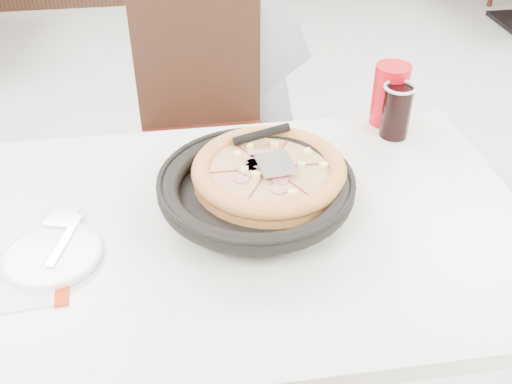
{
  "coord_description": "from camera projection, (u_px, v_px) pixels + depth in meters",
  "views": [
    {
      "loc": [
        -0.47,
        -1.09,
        1.54
      ],
      "look_at": [
        -0.32,
        -0.09,
        0.8
      ],
      "focal_mm": 42.0,
      "sensor_mm": 36.0,
      "label": 1
    }
  ],
  "objects": [
    {
      "name": "cola_glass",
      "position": [
        396.0,
        113.0,
        1.49
      ],
      "size": [
        0.07,
        0.07,
        0.13
      ],
      "primitive_type": "cylinder",
      "rotation": [
        0.0,
        0.0,
        -0.06
      ],
      "color": "black",
      "rests_on": "main_table"
    },
    {
      "name": "trivet",
      "position": [
        269.0,
        193.0,
        1.3
      ],
      "size": [
        0.13,
        0.13,
        0.04
      ],
      "primitive_type": "cylinder",
      "rotation": [
        0.0,
        0.0,
        -0.06
      ],
      "color": "black",
      "rests_on": "main_table"
    },
    {
      "name": "pizza_server",
      "position": [
        275.0,
        164.0,
        1.25
      ],
      "size": [
        0.08,
        0.1,
        0.0
      ],
      "primitive_type": "cube",
      "rotation": [
        0.0,
        0.0,
        0.11
      ],
      "color": "silver",
      "rests_on": "pizza"
    },
    {
      "name": "fork",
      "position": [
        65.0,
        239.0,
        1.17
      ],
      "size": [
        0.06,
        0.16,
        0.0
      ],
      "primitive_type": "cube",
      "rotation": [
        0.0,
        0.0,
        -0.27
      ],
      "color": "silver",
      "rests_on": "side_plate"
    },
    {
      "name": "red_cup",
      "position": [
        390.0,
        95.0,
        1.53
      ],
      "size": [
        0.1,
        0.1,
        0.16
      ],
      "primitive_type": "cylinder",
      "rotation": [
        0.0,
        0.0,
        -0.06
      ],
      "color": "red",
      "rests_on": "main_table"
    },
    {
      "name": "napkin",
      "position": [
        21.0,
        282.0,
        1.1
      ],
      "size": [
        0.16,
        0.16,
        0.0
      ],
      "primitive_type": "cube",
      "rotation": [
        0.0,
        0.0,
        0.08
      ],
      "color": "white",
      "rests_on": "main_table"
    },
    {
      "name": "floor",
      "position": [
        356.0,
        375.0,
        1.83
      ],
      "size": [
        7.0,
        7.0,
        0.0
      ],
      "primitive_type": "plane",
      "color": "#B7B7B1",
      "rests_on": "ground"
    },
    {
      "name": "chair_far",
      "position": [
        207.0,
        150.0,
        1.98
      ],
      "size": [
        0.43,
        0.43,
        0.95
      ],
      "primitive_type": null,
      "rotation": [
        0.0,
        0.0,
        3.17
      ],
      "color": "black",
      "rests_on": "floor"
    },
    {
      "name": "side_plate",
      "position": [
        52.0,
        255.0,
        1.15
      ],
      "size": [
        0.2,
        0.2,
        0.01
      ],
      "primitive_type": "cylinder",
      "rotation": [
        0.0,
        0.0,
        -0.06
      ],
      "color": "white",
      "rests_on": "napkin"
    },
    {
      "name": "pizza_pan",
      "position": [
        256.0,
        195.0,
        1.25
      ],
      "size": [
        0.37,
        0.37,
        0.01
      ],
      "primitive_type": "cylinder",
      "rotation": [
        0.0,
        0.0,
        -0.06
      ],
      "color": "black",
      "rests_on": "trivet"
    },
    {
      "name": "pizza",
      "position": [
        269.0,
        176.0,
        1.27
      ],
      "size": [
        0.34,
        0.34,
        0.02
      ],
      "primitive_type": "cylinder",
      "rotation": [
        0.0,
        0.0,
        -0.06
      ],
      "color": "#D3853A",
      "rests_on": "pizza_pan"
    },
    {
      "name": "main_table",
      "position": [
        247.0,
        340.0,
        1.47
      ],
      "size": [
        1.25,
        0.87,
        0.75
      ],
      "primitive_type": null,
      "rotation": [
        0.0,
        0.0,
        -0.06
      ],
      "color": "silver",
      "rests_on": "floor"
    }
  ]
}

